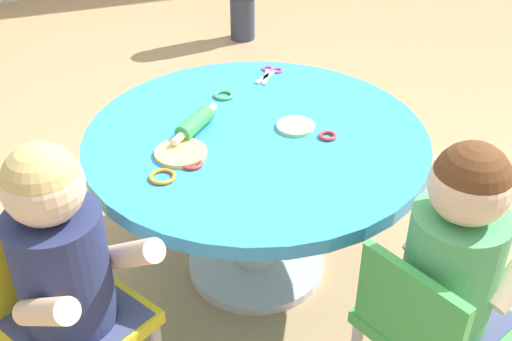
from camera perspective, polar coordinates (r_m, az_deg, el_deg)
ground_plane at (r=2.12m, az=-0.00°, el=-8.56°), size 10.00×10.00×0.00m
craft_table at (r=1.87m, az=-0.00°, el=0.51°), size 0.98×0.98×0.51m
child_chair_left at (r=1.62m, az=-16.75°, el=-12.21°), size 0.41×0.41×0.54m
seated_child_left at (r=1.44m, az=-17.28°, el=-6.74°), size 0.41×0.43×0.51m
child_chair_right at (r=1.57m, az=15.32°, el=-13.41°), size 0.39×0.39×0.54m
seated_child_right at (r=1.45m, az=17.62°, el=-6.49°), size 0.42×0.37×0.51m
rolling_pin at (r=1.82m, az=-5.52°, el=4.22°), size 0.18×0.18×0.05m
craft_scissors at (r=2.16m, az=1.22°, el=8.76°), size 0.13×0.14×0.01m
playdough_blob_0 at (r=1.73m, az=-6.76°, el=1.59°), size 0.14×0.14×0.01m
playdough_blob_1 at (r=1.84m, az=3.58°, el=3.99°), size 0.11×0.11×0.01m
cookie_cutter_0 at (r=1.64m, az=-8.39°, el=-0.55°), size 0.07×0.07×0.01m
cookie_cutter_1 at (r=2.01m, az=-2.92°, el=6.77°), size 0.06×0.06×0.01m
cookie_cutter_2 at (r=1.80m, az=6.44°, el=3.11°), size 0.05×0.05×0.01m
cookie_cutter_3 at (r=1.68m, az=-5.79°, el=0.61°), size 0.06×0.06×0.01m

